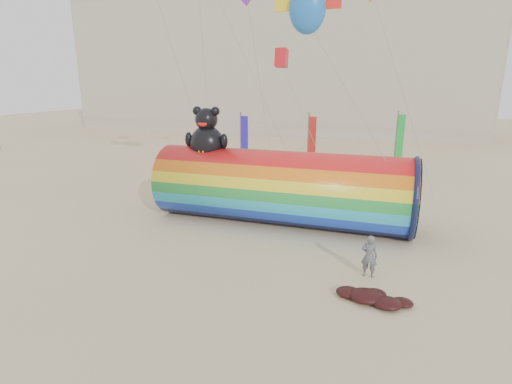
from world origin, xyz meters
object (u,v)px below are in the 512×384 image
(fabric_bundle, at_px, (372,297))
(windsock_assembly, at_px, (281,186))
(kite_handler, at_px, (369,256))
(hotel_building, at_px, (271,63))

(fabric_bundle, bearing_deg, windsock_assembly, 126.83)
(windsock_assembly, distance_m, fabric_bundle, 8.82)
(kite_handler, distance_m, fabric_bundle, 2.05)
(hotel_building, bearing_deg, windsock_assembly, -72.72)
(kite_handler, bearing_deg, hotel_building, -65.16)
(windsock_assembly, bearing_deg, kite_handler, -45.36)
(windsock_assembly, height_order, kite_handler, windsock_assembly)
(kite_handler, xyz_separation_m, fabric_bundle, (0.25, -1.92, -0.69))
(windsock_assembly, xyz_separation_m, fabric_bundle, (5.16, -6.89, -1.89))
(windsock_assembly, distance_m, kite_handler, 7.10)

